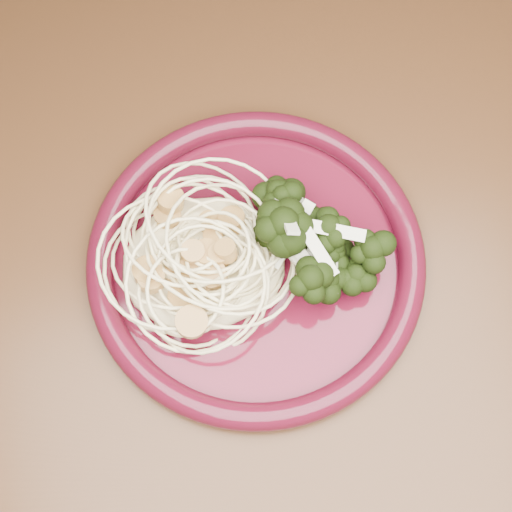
{
  "coord_description": "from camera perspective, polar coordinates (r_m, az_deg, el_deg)",
  "views": [
    {
      "loc": [
        -0.07,
        -0.27,
        1.35
      ],
      "look_at": [
        -0.01,
        -0.05,
        0.77
      ],
      "focal_mm": 50.0,
      "sensor_mm": 36.0,
      "label": 1
    }
  ],
  "objects": [
    {
      "name": "dinner_plate",
      "position": [
        0.63,
        0.0,
        -0.29
      ],
      "size": [
        0.35,
        0.35,
        0.03
      ],
      "rotation": [
        0.0,
        0.0,
        -0.2
      ],
      "color": "#4A0B1A",
      "rests_on": "dining_table"
    },
    {
      "name": "dining_table",
      "position": [
        0.75,
        -0.36,
        0.33
      ],
      "size": [
        1.2,
        0.8,
        0.75
      ],
      "color": "#472814",
      "rests_on": "ground"
    },
    {
      "name": "broccoli_pile",
      "position": [
        0.62,
        5.25,
        0.7
      ],
      "size": [
        0.12,
        0.16,
        0.05
      ],
      "primitive_type": "ellipsoid",
      "rotation": [
        0.0,
        0.0,
        -0.2
      ],
      "color": "black",
      "rests_on": "dinner_plate"
    },
    {
      "name": "onion_garnish",
      "position": [
        0.59,
        5.51,
        1.85
      ],
      "size": [
        0.08,
        0.1,
        0.06
      ],
      "primitive_type": null,
      "rotation": [
        0.0,
        0.0,
        -0.2
      ],
      "color": "beige",
      "rests_on": "broccoli_pile"
    },
    {
      "name": "scallop_cluster",
      "position": [
        0.59,
        -4.51,
        1.17
      ],
      "size": [
        0.15,
        0.15,
        0.04
      ],
      "primitive_type": null,
      "rotation": [
        0.0,
        0.0,
        -0.2
      ],
      "color": "tan",
      "rests_on": "spaghetti_pile"
    },
    {
      "name": "spaghetti_pile",
      "position": [
        0.62,
        -4.26,
        -0.15
      ],
      "size": [
        0.17,
        0.15,
        0.03
      ],
      "primitive_type": "ellipsoid",
      "rotation": [
        0.0,
        0.0,
        -0.2
      ],
      "color": "#F7EBB3",
      "rests_on": "dinner_plate"
    }
  ]
}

